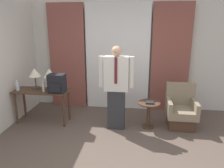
{
  "coord_description": "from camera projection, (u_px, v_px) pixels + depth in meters",
  "views": [
    {
      "loc": [
        0.54,
        -2.77,
        2.13
      ],
      "look_at": [
        0.03,
        1.21,
        0.99
      ],
      "focal_mm": 35.0,
      "sensor_mm": 36.0,
      "label": 1
    }
  ],
  "objects": [
    {
      "name": "curtain_drape_right",
      "position": [
        170.0,
        59.0,
        5.17
      ],
      "size": [
        0.9,
        0.06,
        2.58
      ],
      "color": "brown",
      "rests_on": "ground_plane"
    },
    {
      "name": "book",
      "position": [
        150.0,
        102.0,
        4.44
      ],
      "size": [
        0.17,
        0.22,
        0.03
      ],
      "color": "black",
      "rests_on": "side_table"
    },
    {
      "name": "bottle_near_edge",
      "position": [
        44.0,
        87.0,
        4.54
      ],
      "size": [
        0.07,
        0.07,
        0.25
      ],
      "color": "silver",
      "rests_on": "desk"
    },
    {
      "name": "curtain_sheer_center",
      "position": [
        117.0,
        58.0,
        5.33
      ],
      "size": [
        1.55,
        0.06,
        2.58
      ],
      "color": "white",
      "rests_on": "ground_plane"
    },
    {
      "name": "table_lamp_left",
      "position": [
        35.0,
        74.0,
        4.68
      ],
      "size": [
        0.26,
        0.26,
        0.45
      ],
      "color": "#4C4238",
      "rests_on": "desk"
    },
    {
      "name": "bottle_by_lamp",
      "position": [
        17.0,
        86.0,
        4.63
      ],
      "size": [
        0.07,
        0.07,
        0.22
      ],
      "color": "silver",
      "rests_on": "desk"
    },
    {
      "name": "desk",
      "position": [
        42.0,
        96.0,
        4.7
      ],
      "size": [
        1.18,
        0.48,
        0.73
      ],
      "color": "#4C3323",
      "rests_on": "ground_plane"
    },
    {
      "name": "curtain_drape_left",
      "position": [
        67.0,
        57.0,
        5.48
      ],
      "size": [
        0.9,
        0.06,
        2.58
      ],
      "color": "brown",
      "rests_on": "ground_plane"
    },
    {
      "name": "person",
      "position": [
        116.0,
        86.0,
        4.33
      ],
      "size": [
        0.69,
        0.23,
        1.7
      ],
      "color": "#2D2D33",
      "rests_on": "ground_plane"
    },
    {
      "name": "wall_back",
      "position": [
        118.0,
        55.0,
        5.43
      ],
      "size": [
        10.0,
        0.06,
        2.7
      ],
      "color": "silver",
      "rests_on": "ground_plane"
    },
    {
      "name": "backpack",
      "position": [
        57.0,
        83.0,
        4.48
      ],
      "size": [
        0.33,
        0.27,
        0.38
      ],
      "color": "black",
      "rests_on": "desk"
    },
    {
      "name": "armchair",
      "position": [
        181.0,
        112.0,
        4.58
      ],
      "size": [
        0.6,
        0.61,
        0.9
      ],
      "color": "#4C3323",
      "rests_on": "ground_plane"
    },
    {
      "name": "table_lamp_right",
      "position": [
        49.0,
        74.0,
        4.64
      ],
      "size": [
        0.26,
        0.26,
        0.45
      ],
      "color": "#4C4238",
      "rests_on": "desk"
    },
    {
      "name": "side_table",
      "position": [
        149.0,
        111.0,
        4.5
      ],
      "size": [
        0.46,
        0.46,
        0.55
      ],
      "color": "#4C3323",
      "rests_on": "ground_plane"
    }
  ]
}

